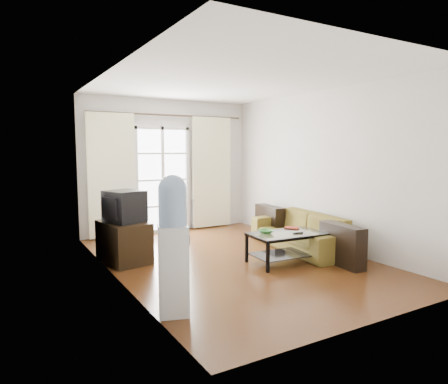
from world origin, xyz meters
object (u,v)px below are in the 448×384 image
object	(u,v)px
tv_stand	(124,242)
water_cooler	(173,242)
sofa	(301,231)
crt_tv	(123,206)
task_chair	(132,228)
coffee_table	(287,243)

from	to	relation	value
tv_stand	water_cooler	distance (m)	2.22
sofa	crt_tv	world-z (taller)	crt_tv
crt_tv	task_chair	distance (m)	1.42
coffee_table	task_chair	world-z (taller)	task_chair
tv_stand	task_chair	distance (m)	1.28
coffee_table	crt_tv	distance (m)	2.50
sofa	water_cooler	xyz separation A→B (m)	(-2.95, -1.44, 0.45)
coffee_table	crt_tv	bearing A→B (deg)	149.21
coffee_table	water_cooler	xyz separation A→B (m)	(-2.21, -0.90, 0.46)
task_chair	coffee_table	bearing A→B (deg)	-65.27
coffee_table	water_cooler	bearing A→B (deg)	-157.75
coffee_table	task_chair	size ratio (longest dim) A/B	1.26
tv_stand	crt_tv	distance (m)	0.54
sofa	coffee_table	distance (m)	0.91
sofa	task_chair	size ratio (longest dim) A/B	2.38
sofa	tv_stand	world-z (taller)	tv_stand
crt_tv	coffee_table	bearing A→B (deg)	-50.83
coffee_table	crt_tv	world-z (taller)	crt_tv
sofa	water_cooler	world-z (taller)	water_cooler
sofa	coffee_table	size ratio (longest dim) A/B	1.89
coffee_table	water_cooler	distance (m)	2.43
sofa	task_chair	xyz separation A→B (m)	(-2.34, 1.91, -0.04)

